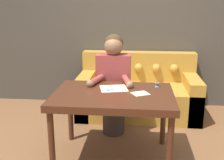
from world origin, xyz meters
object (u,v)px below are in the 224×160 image
thread_spool (157,85)px  couch (138,93)px  dining_table (113,100)px  scissors (112,90)px  person (114,84)px

thread_spool → couch: bearing=100.9°
dining_table → couch: size_ratio=0.70×
couch → scissors: size_ratio=7.60×
dining_table → person: (-0.05, 0.60, 0.00)m
dining_table → person: person is taller
couch → scissors: bearing=-102.4°
person → dining_table: bearing=-85.1°
couch → thread_spool: 1.17m
dining_table → thread_spool: size_ratio=27.13×
couch → person: (-0.30, -0.73, 0.35)m
scissors → dining_table: bearing=-79.1°
person → scissors: bearing=-86.2°
person → scissors: 0.51m
couch → scissors: couch is taller
dining_table → scissors: 0.13m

